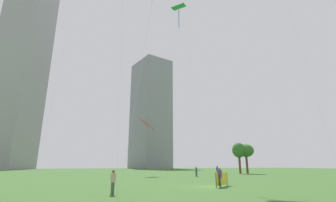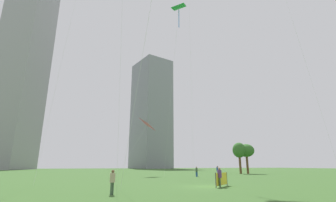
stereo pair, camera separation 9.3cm
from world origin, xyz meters
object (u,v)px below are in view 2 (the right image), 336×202
at_px(kite_flying_2, 147,124).
at_px(park_tree_0, 246,151).
at_px(person_standing_2, 112,180).
at_px(event_banner, 222,179).
at_px(kite_flying_3, 179,9).
at_px(park_tree_1, 239,151).
at_px(distant_highrise_0, 151,113).
at_px(person_standing_1, 197,171).
at_px(distant_highrise_1, 24,65).
at_px(person_standing_3, 220,176).
at_px(person_standing_0, 218,170).

distance_m(kite_flying_2, park_tree_0, 25.94).
bearing_deg(person_standing_2, event_banner, 144.97).
bearing_deg(kite_flying_3, event_banner, -88.64).
height_order(person_standing_2, kite_flying_2, kite_flying_2).
bearing_deg(kite_flying_2, person_standing_2, -107.76).
height_order(kite_flying_2, kite_flying_3, kite_flying_3).
bearing_deg(event_banner, park_tree_1, 52.19).
bearing_deg(kite_flying_3, kite_flying_2, 92.37).
bearing_deg(distant_highrise_0, person_standing_1, -116.42).
height_order(park_tree_1, distant_highrise_1, distant_highrise_1).
bearing_deg(park_tree_0, distant_highrise_1, 130.88).
height_order(distant_highrise_0, distant_highrise_1, distant_highrise_1).
height_order(person_standing_2, distant_highrise_0, distant_highrise_0).
height_order(kite_flying_2, park_tree_0, kite_flying_2).
distance_m(person_standing_1, kite_flying_2, 14.17).
bearing_deg(kite_flying_2, distant_highrise_1, 118.77).
relative_size(person_standing_1, person_standing_3, 0.98).
xyz_separation_m(person_standing_1, distant_highrise_1, (-54.22, 92.86, 52.16)).
xyz_separation_m(person_standing_1, park_tree_1, (16.04, 9.62, 4.41)).
bearing_deg(distant_highrise_0, event_banner, -117.71).
bearing_deg(park_tree_1, kite_flying_2, -175.23).
distance_m(person_standing_1, event_banner, 20.49).
xyz_separation_m(kite_flying_2, kite_flying_3, (0.70, -17.04, 16.43)).
relative_size(person_standing_2, event_banner, 0.68).
relative_size(kite_flying_2, event_banner, 4.59).
bearing_deg(park_tree_0, event_banner, -130.25).
xyz_separation_m(person_standing_0, distant_highrise_1, (-58.66, 92.61, 52.10)).
xyz_separation_m(park_tree_1, event_banner, (-22.54, -29.05, -4.70)).
height_order(person_standing_0, distant_highrise_1, distant_highrise_1).
distance_m(person_standing_1, distant_highrise_0, 117.84).
xyz_separation_m(park_tree_1, distant_highrise_0, (3.69, 101.20, 30.47)).
relative_size(person_standing_0, person_standing_3, 1.03).
bearing_deg(person_standing_0, distant_highrise_1, 75.81).
height_order(person_standing_3, kite_flying_2, kite_flying_2).
height_order(person_standing_1, distant_highrise_1, distant_highrise_1).
bearing_deg(event_banner, kite_flying_2, 91.99).
relative_size(person_standing_2, person_standing_3, 0.94).
xyz_separation_m(person_standing_3, park_tree_0, (25.01, 29.49, 4.35)).
relative_size(person_standing_0, person_standing_1, 1.05).
distance_m(person_standing_0, distant_highrise_0, 116.93).
bearing_deg(park_tree_0, park_tree_1, 175.55).
distance_m(person_standing_3, distant_highrise_1, 132.99).
relative_size(person_standing_2, distant_highrise_1, 0.02).
relative_size(park_tree_1, distant_highrise_1, 0.07).
bearing_deg(person_standing_0, person_standing_3, -166.07).
relative_size(person_standing_0, park_tree_1, 0.25).
xyz_separation_m(distant_highrise_1, event_banner, (47.72, -112.29, -52.45)).
distance_m(person_standing_1, distant_highrise_1, 119.52).
height_order(park_tree_1, distant_highrise_0, distant_highrise_0).
xyz_separation_m(person_standing_0, kite_flying_2, (-11.88, 7.41, 9.25)).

